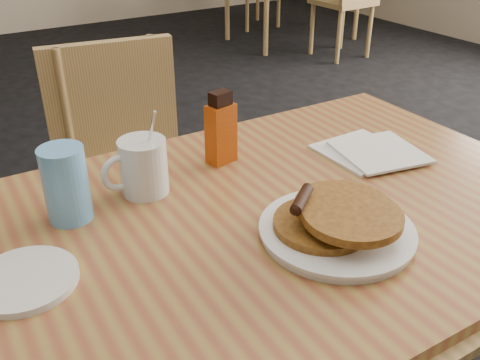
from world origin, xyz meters
The scene contains 8 objects.
main_table centered at (0.02, -0.02, 0.71)m, with size 1.24×0.86×0.75m.
chair_main_far centered at (0.01, 0.73, 0.53)m, with size 0.46×0.46×0.89m.
pancake_plate centered at (0.06, -0.15, 0.77)m, with size 0.27×0.27×0.08m.
coffee_mug centered at (-0.16, 0.17, 0.81)m, with size 0.13×0.09×0.17m.
syrup_bottle centered at (0.04, 0.20, 0.82)m, with size 0.07×0.05×0.16m.
napkin_stack centered at (0.34, 0.05, 0.76)m, with size 0.21×0.22×0.01m.
blue_tumbler centered at (-0.31, 0.15, 0.82)m, with size 0.08×0.08×0.14m, color #61A6E5.
side_saucer centered at (-0.43, 0.01, 0.76)m, with size 0.16×0.16×0.01m, color silver.
Camera 1 is at (-0.49, -0.71, 1.29)m, focal length 40.00 mm.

